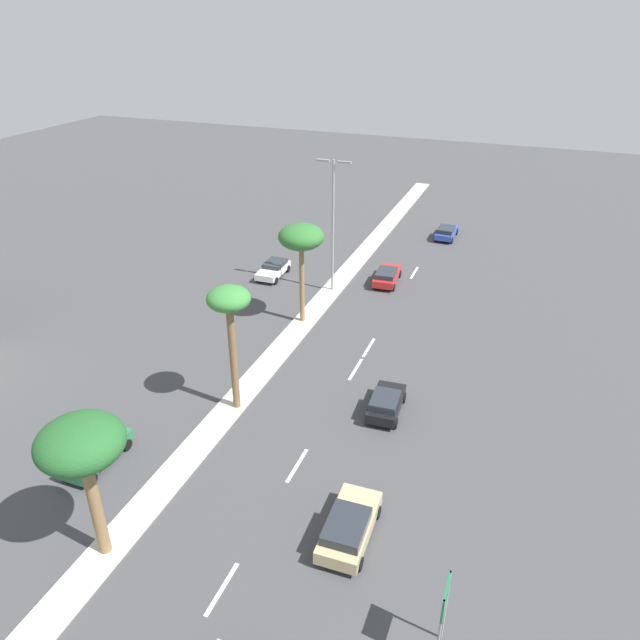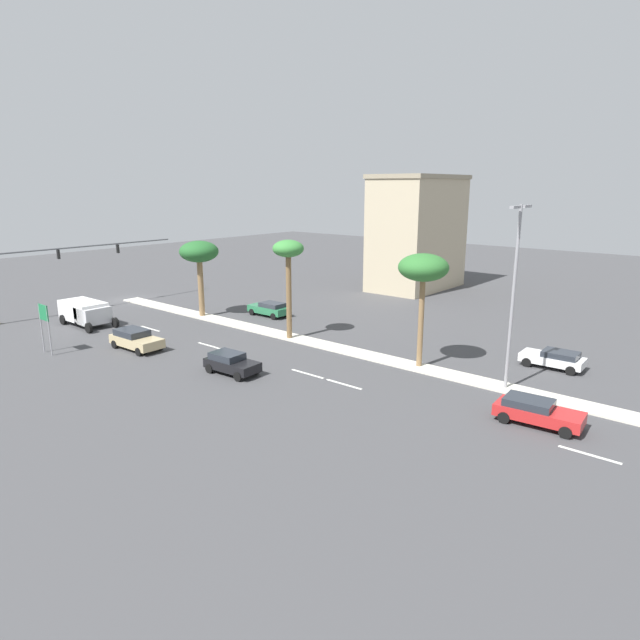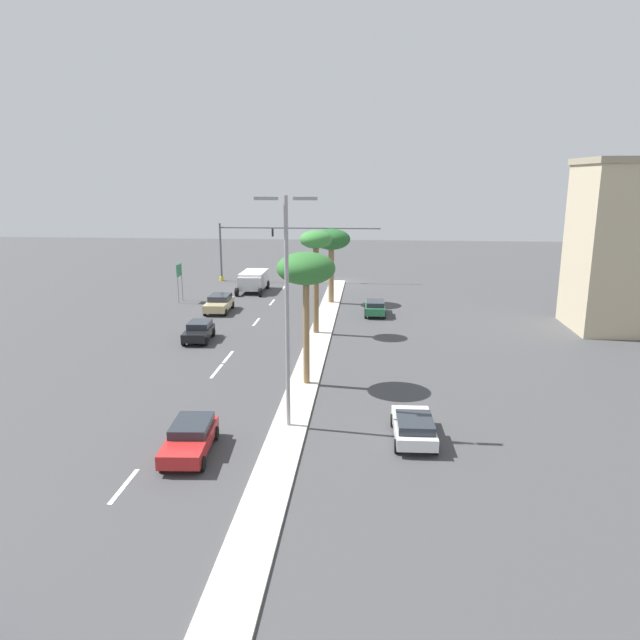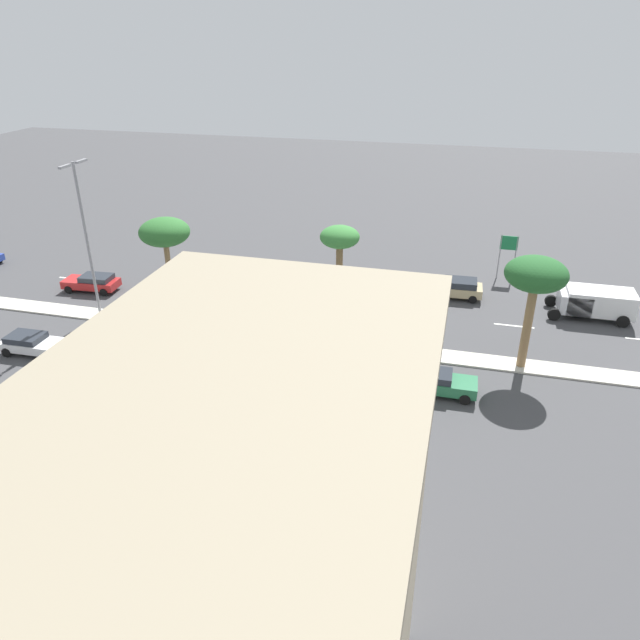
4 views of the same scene
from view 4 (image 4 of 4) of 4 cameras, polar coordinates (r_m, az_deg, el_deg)
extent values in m
plane|color=#424244|center=(41.85, -6.98, -1.30)|extent=(160.00, 160.00, 0.00)
cube|color=beige|center=(45.56, -17.45, 0.09)|extent=(1.80, 79.70, 0.12)
cube|color=silver|center=(44.83, 18.20, -0.54)|extent=(0.20, 2.80, 0.01)
cube|color=silver|center=(44.82, 7.72, 0.61)|extent=(0.20, 2.80, 0.01)
cube|color=silver|center=(46.89, -4.86, 1.96)|extent=(0.20, 2.80, 0.01)
cube|color=silver|center=(47.94, -8.38, 2.32)|extent=(0.20, 2.80, 0.01)
cube|color=silver|center=(54.97, -22.65, 3.69)|extent=(0.20, 2.80, 0.01)
cylinder|color=gray|center=(52.58, 18.27, 5.66)|extent=(0.10, 0.10, 3.80)
cylinder|color=gray|center=(52.49, 16.89, 5.82)|extent=(0.10, 0.10, 3.80)
cube|color=#19723F|center=(52.11, 17.78, 7.09)|extent=(0.08, 1.42, 1.18)
cube|color=gray|center=(10.58, -9.97, -7.65)|extent=(12.66, 7.41, 0.50)
cylinder|color=olive|center=(38.31, 19.35, -0.55)|extent=(0.54, 0.54, 5.56)
ellipsoid|color=#235B28|center=(36.98, 20.13, 4.19)|extent=(3.68, 3.68, 2.02)
cylinder|color=brown|center=(38.88, 1.83, 2.53)|extent=(0.44, 0.44, 6.94)
ellipsoid|color=#387F38|center=(37.48, 1.92, 8.02)|extent=(2.52, 2.52, 1.38)
cylinder|color=olive|center=(42.50, -14.20, 3.40)|extent=(0.38, 0.38, 6.33)
ellipsoid|color=#2D6B2D|center=(41.24, -14.77, 8.21)|extent=(3.40, 3.40, 1.87)
cylinder|color=gray|center=(45.09, -21.52, 6.99)|extent=(0.20, 0.20, 11.22)
cube|color=gray|center=(43.06, -23.40, 13.43)|extent=(1.10, 0.24, 0.16)
cube|color=gray|center=(44.48, -22.04, 14.01)|extent=(1.10, 0.24, 0.16)
cube|color=#287047|center=(35.35, 11.51, -6.04)|extent=(1.76, 4.21, 0.65)
cube|color=#262B33|center=(35.08, 10.73, -5.21)|extent=(1.57, 2.32, 0.41)
cylinder|color=black|center=(36.24, 13.87, -6.04)|extent=(0.22, 0.64, 0.64)
cylinder|color=black|center=(34.85, 13.80, -7.46)|extent=(0.22, 0.64, 0.64)
cylinder|color=black|center=(36.26, 9.23, -5.54)|extent=(0.22, 0.64, 0.64)
cylinder|color=black|center=(34.87, 8.96, -6.93)|extent=(0.22, 0.64, 0.64)
cube|color=silver|center=(43.15, -25.85, -2.15)|extent=(1.95, 4.20, 0.56)
cube|color=#262B33|center=(43.26, -26.52, -1.52)|extent=(1.71, 2.33, 0.39)
cylinder|color=black|center=(43.02, -23.58, -2.18)|extent=(0.24, 0.65, 0.64)
cylinder|color=black|center=(41.83, -24.90, -3.28)|extent=(0.24, 0.65, 0.64)
cylinder|color=black|center=(44.74, -26.61, -1.74)|extent=(0.24, 0.65, 0.64)
cylinder|color=black|center=(43.59, -27.96, -2.77)|extent=(0.24, 0.65, 0.64)
cube|color=black|center=(48.44, 0.74, 3.68)|extent=(1.99, 3.94, 0.62)
cube|color=#262B33|center=(48.16, 1.31, 4.23)|extent=(1.71, 2.21, 0.46)
cylinder|color=black|center=(48.04, -1.02, 3.08)|extent=(0.26, 0.65, 0.64)
cylinder|color=black|center=(49.56, -0.62, 3.83)|extent=(0.26, 0.65, 0.64)
cylinder|color=black|center=(47.60, 2.16, 2.84)|extent=(0.26, 0.65, 0.64)
cylinder|color=black|center=(49.13, 2.46, 3.60)|extent=(0.26, 0.65, 0.64)
cube|color=red|center=(51.68, -21.20, 3.32)|extent=(2.13, 4.53, 0.62)
cube|color=#262B33|center=(51.22, -20.76, 3.82)|extent=(1.81, 2.54, 0.41)
cylinder|color=black|center=(51.93, -23.07, 2.72)|extent=(0.27, 0.65, 0.64)
cylinder|color=black|center=(53.26, -22.12, 3.46)|extent=(0.27, 0.65, 0.64)
cylinder|color=black|center=(50.35, -20.11, 2.53)|extent=(0.27, 0.65, 0.64)
cylinder|color=black|center=(51.72, -19.20, 3.30)|extent=(0.27, 0.65, 0.64)
cylinder|color=black|center=(61.82, -28.51, 5.20)|extent=(0.23, 0.64, 0.64)
cube|color=tan|center=(48.20, 12.65, 2.94)|extent=(2.11, 4.62, 0.69)
cube|color=#262B33|center=(47.98, 13.40, 3.52)|extent=(1.86, 2.56, 0.49)
cylinder|color=black|center=(47.46, 10.66, 2.31)|extent=(0.24, 0.65, 0.64)
cylinder|color=black|center=(49.20, 10.78, 3.17)|extent=(0.24, 0.65, 0.64)
cylinder|color=black|center=(47.52, 14.51, 1.93)|extent=(0.24, 0.65, 0.64)
cylinder|color=black|center=(49.25, 14.49, 2.81)|extent=(0.24, 0.65, 0.64)
cube|color=silver|center=(47.61, 23.31, 1.72)|extent=(2.48, 2.21, 1.44)
cube|color=silver|center=(47.90, 25.36, 1.63)|extent=(2.48, 4.70, 1.71)
cylinder|color=black|center=(46.54, 21.63, 0.50)|extent=(0.28, 0.90, 0.90)
cylinder|color=black|center=(48.79, 21.36, 1.73)|extent=(0.28, 0.90, 0.90)
cylinder|color=black|center=(47.47, 27.17, -0.12)|extent=(0.28, 0.90, 0.90)
cylinder|color=black|center=(49.68, 26.66, 1.11)|extent=(0.28, 0.90, 0.90)
camera|label=1|loc=(53.73, 38.51, 24.30)|focal=33.47mm
camera|label=2|loc=(76.36, -15.90, 20.18)|focal=30.38mm
camera|label=3|loc=(61.48, -46.50, 11.71)|focal=33.14mm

